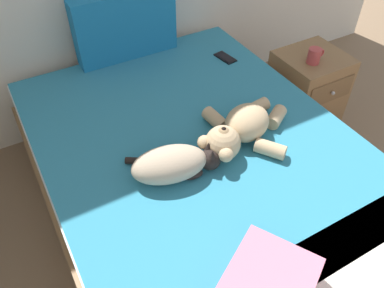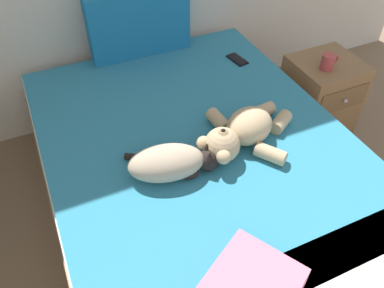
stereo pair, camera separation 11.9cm
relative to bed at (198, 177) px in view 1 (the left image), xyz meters
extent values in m
cube|color=olive|center=(0.00, 0.00, -0.09)|extent=(1.52, 2.03, 0.33)
cube|color=white|center=(0.00, 0.00, 0.16)|extent=(1.48, 1.97, 0.17)
cube|color=teal|center=(0.00, 0.06, 0.26)|extent=(1.46, 1.82, 0.02)
cube|color=silver|center=(0.00, -0.85, 0.26)|extent=(1.46, 0.32, 0.02)
cube|color=#1972AD|center=(0.02, 0.93, 0.47)|extent=(0.63, 0.13, 0.41)
ellipsoid|color=tan|center=(-0.23, -0.13, 0.34)|extent=(0.37, 0.26, 0.15)
sphere|color=black|center=(-0.04, -0.17, 0.32)|extent=(0.10, 0.10, 0.10)
cone|color=black|center=(-0.04, -0.15, 0.37)|extent=(0.04, 0.04, 0.04)
cone|color=black|center=(-0.05, -0.20, 0.37)|extent=(0.04, 0.04, 0.04)
cylinder|color=black|center=(-0.30, 0.00, 0.28)|extent=(0.15, 0.11, 0.03)
ellipsoid|color=black|center=(-0.14, -0.19, 0.29)|extent=(0.11, 0.08, 0.04)
ellipsoid|color=tan|center=(0.23, -0.08, 0.35)|extent=(0.30, 0.27, 0.17)
sphere|color=tan|center=(0.05, -0.14, 0.35)|extent=(0.17, 0.17, 0.17)
sphere|color=#9E7F58|center=(0.05, -0.14, 0.41)|extent=(0.07, 0.07, 0.07)
sphere|color=black|center=(0.05, -0.14, 0.43)|extent=(0.02, 0.02, 0.02)
sphere|color=tan|center=(0.01, -0.22, 0.36)|extent=(0.07, 0.07, 0.07)
sphere|color=tan|center=(-0.03, -0.10, 0.36)|extent=(0.07, 0.07, 0.07)
cylinder|color=tan|center=(0.25, -0.24, 0.30)|extent=(0.14, 0.16, 0.07)
cylinder|color=tan|center=(0.42, -0.07, 0.30)|extent=(0.15, 0.13, 0.07)
cylinder|color=tan|center=(0.14, 0.07, 0.30)|extent=(0.08, 0.15, 0.07)
cylinder|color=tan|center=(0.38, 0.04, 0.30)|extent=(0.14, 0.09, 0.07)
cube|color=black|center=(0.54, 0.59, 0.27)|extent=(0.09, 0.16, 0.01)
cube|color=black|center=(0.54, 0.59, 0.28)|extent=(0.08, 0.14, 0.00)
cube|color=olive|center=(1.03, 0.31, 0.01)|extent=(0.42, 0.39, 0.54)
cube|color=brown|center=(1.03, 0.11, 0.13)|extent=(0.35, 0.01, 0.15)
sphere|color=#B2B2B7|center=(1.03, 0.09, 0.13)|extent=(0.02, 0.02, 0.02)
cylinder|color=#B23F3F|center=(0.97, 0.26, 0.33)|extent=(0.08, 0.08, 0.09)
torus|color=#B23F3F|center=(1.02, 0.26, 0.33)|extent=(0.06, 0.01, 0.06)
camera|label=1|loc=(-0.72, -1.20, 1.58)|focal=36.44mm
camera|label=2|loc=(-0.61, -1.26, 1.58)|focal=36.44mm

